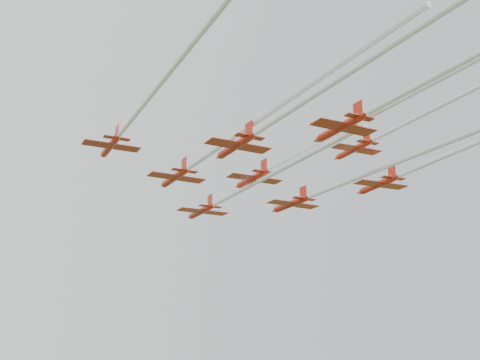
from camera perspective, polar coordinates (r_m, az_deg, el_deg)
jet_lead at (r=104.67m, az=-0.91°, el=-1.52°), size 11.86×56.28×2.93m
jet_row2_left at (r=87.64m, az=-2.24°, el=2.96°), size 12.17×64.82×2.89m
jet_row2_right at (r=100.64m, az=8.77°, el=-0.72°), size 10.51×56.16×2.95m
jet_row3_left at (r=80.59m, az=-10.22°, el=5.66°), size 11.41×49.41×2.51m
jet_row3_mid at (r=84.46m, az=6.75°, el=3.08°), size 12.41×65.38×2.75m
jet_row3_right at (r=95.74m, az=17.65°, el=1.63°), size 15.15×56.68×2.86m
jet_row4_left at (r=70.21m, az=4.60°, el=6.44°), size 10.47×55.25×2.68m
jet_row4_right at (r=83.50m, az=15.75°, el=5.36°), size 11.27×50.24×2.34m
jet_trail_solo at (r=65.58m, az=16.39°, el=8.47°), size 10.32×53.74×2.54m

